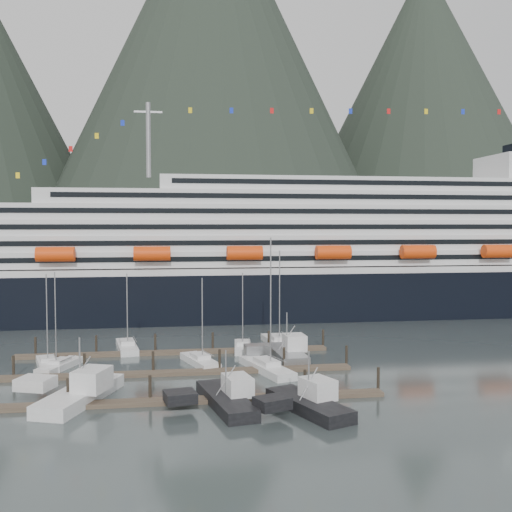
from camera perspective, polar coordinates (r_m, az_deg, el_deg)
The scene contains 17 objects.
ground at distance 79.70m, azimuth -3.97°, elevation -11.60°, with size 1600.00×1600.00×0.00m, color #434F4E.
mountains at distance 683.21m, azimuth -3.30°, elevation 15.11°, with size 870.00×440.00×420.00m.
cruise_ship at distance 136.85m, azimuth 6.89°, elevation -0.39°, with size 210.00×30.40×50.30m.
dock_near at distance 69.84m, azimuth -7.49°, elevation -13.47°, with size 48.18×2.28×3.20m.
dock_mid at distance 82.39m, azimuth -7.61°, elevation -10.91°, with size 48.18×2.28×3.20m.
dock_far at distance 95.06m, azimuth -7.70°, elevation -9.03°, with size 48.18×2.28×3.20m.
sailboat_a at distance 90.54m, azimuth -19.26°, elevation -9.71°, with size 4.72×8.97×13.65m.
sailboat_b at distance 88.98m, azimuth -18.17°, elevation -9.92°, with size 5.50×9.28×14.00m.
sailboat_c at distance 87.56m, azimuth -5.35°, elevation -9.99°, with size 5.56×9.99×13.03m.
sailboat_d at distance 83.19m, azimuth 1.02°, elevation -10.63°, with size 6.30×12.63×18.90m.
sailboat_e at distance 99.12m, azimuth -12.18°, elevation -8.50°, with size 4.38×10.96×12.87m.
sailboat_f at distance 96.96m, azimuth -1.28°, elevation -8.70°, with size 3.51×9.08×12.94m.
sailboat_g at distance 100.45m, azimuth 2.07°, elevation -8.27°, with size 3.93×11.93×16.38m.
trawler_a at distance 72.48m, azimuth -16.52°, elevation -12.39°, with size 12.03×15.23×8.14m.
trawler_c at distance 68.05m, azimuth -3.02°, elevation -13.38°, with size 9.98×13.93×6.89m.
trawler_d at distance 66.39m, azimuth 4.93°, elevation -13.79°, with size 10.24×12.53×7.18m.
trawler_e at distance 90.47m, azimuth 2.86°, elevation -9.20°, with size 9.20×12.07×7.74m.
Camera 1 is at (-5.70, -76.92, 20.07)m, focal length 42.00 mm.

